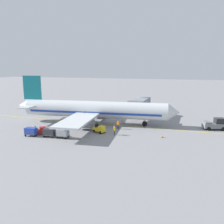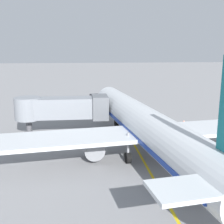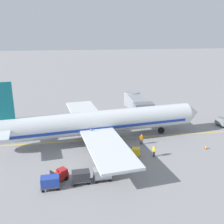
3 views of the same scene
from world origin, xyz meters
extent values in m
plane|color=gray|center=(0.00, 0.00, 0.00)|extent=(400.00, 400.00, 0.00)
cube|color=gold|center=(0.00, 0.00, 0.00)|extent=(0.24, 80.00, 0.01)
cylinder|color=silver|center=(0.37, 0.35, 3.29)|extent=(7.85, 32.21, 3.70)
cube|color=#193899|center=(0.37, 0.35, 2.82)|extent=(7.55, 29.68, 0.44)
cone|color=silver|center=(-1.87, 17.40, 3.29)|extent=(3.91, 2.85, 3.63)
cone|color=silver|center=(2.65, -16.90, 3.58)|extent=(3.48, 3.19, 3.14)
cube|color=black|center=(-1.64, 15.62, 3.93)|extent=(2.89, 1.45, 0.60)
cube|color=silver|center=(0.51, -0.64, 2.64)|extent=(30.42, 9.08, 0.36)
cylinder|color=gray|center=(-5.05, -0.57, 1.39)|extent=(2.40, 3.43, 2.00)
cylinder|color=gray|center=(5.85, 0.87, 1.39)|extent=(2.40, 3.43, 2.00)
cube|color=#14707A|center=(2.34, -14.52, 7.88)|extent=(0.89, 4.40, 5.50)
cube|color=silver|center=(2.31, -14.32, 3.84)|extent=(10.25, 3.88, 0.24)
cylinder|color=black|center=(-1.09, 11.45, 0.55)|extent=(0.59, 1.15, 1.10)
cylinder|color=gray|center=(-1.09, 11.45, 2.10)|extent=(0.24, 0.24, 2.00)
cylinder|color=black|center=(-1.64, -1.93, 0.55)|extent=(0.59, 1.15, 1.10)
cylinder|color=gray|center=(-1.64, -1.93, 2.10)|extent=(0.24, 0.24, 2.00)
cylinder|color=black|center=(2.92, -1.33, 0.55)|extent=(0.59, 1.15, 1.10)
cylinder|color=gray|center=(2.92, -1.33, 2.10)|extent=(0.24, 0.24, 2.00)
cube|color=gray|center=(-7.82, 8.81, 3.49)|extent=(10.03, 2.80, 2.60)
cube|color=slate|center=(-3.61, 8.81, 3.49)|extent=(2.00, 3.50, 2.99)
cylinder|color=gray|center=(-12.84, 8.81, 3.49)|extent=(3.36, 3.36, 2.86)
cylinder|color=#4C4C51|center=(-12.84, 8.81, 1.09)|extent=(0.70, 0.70, 2.19)
cube|color=#38383A|center=(-12.84, 8.81, 0.08)|extent=(1.80, 1.80, 0.16)
cube|color=slate|center=(-3.05, 25.43, 0.85)|extent=(3.39, 4.85, 0.90)
cube|color=black|center=(-3.34, 26.38, 1.85)|extent=(2.12, 2.25, 1.10)
cube|color=slate|center=(-2.60, 23.96, 1.48)|extent=(2.11, 1.60, 0.36)
cylinder|color=black|center=(-1.74, 24.34, 0.40)|extent=(0.57, 0.87, 0.80)
cylinder|color=black|center=(-3.53, 23.79, 0.40)|extent=(0.57, 0.87, 0.80)
cylinder|color=black|center=(-2.58, 27.07, 0.40)|extent=(0.57, 0.87, 0.80)
cylinder|color=black|center=(-4.37, 26.53, 0.40)|extent=(0.57, 0.87, 0.80)
cube|color=#B21E1E|center=(11.78, -6.16, 0.63)|extent=(2.43, 2.73, 0.70)
cube|color=#B21E1E|center=(11.38, -5.60, 1.20)|extent=(1.44, 1.45, 0.44)
cube|color=black|center=(12.18, -6.72, 1.30)|extent=(0.78, 0.62, 0.64)
cylinder|color=black|center=(11.71, -6.06, 1.28)|extent=(0.22, 0.26, 0.54)
cylinder|color=black|center=(10.84, -5.76, 0.28)|extent=(0.49, 0.57, 0.56)
cylinder|color=black|center=(11.72, -5.13, 0.28)|extent=(0.49, 0.57, 0.56)
cylinder|color=black|center=(11.85, -7.19, 0.28)|extent=(0.49, 0.57, 0.56)
cylinder|color=black|center=(12.73, -6.56, 0.28)|extent=(0.49, 0.57, 0.56)
cube|color=gold|center=(6.83, 4.10, 0.63)|extent=(2.09, 2.77, 0.70)
cube|color=gold|center=(7.10, 4.73, 1.20)|extent=(1.35, 1.37, 0.44)
cube|color=black|center=(6.56, 3.47, 1.30)|extent=(0.83, 0.48, 0.64)
cylinder|color=black|center=(6.88, 4.22, 1.28)|extent=(0.18, 0.27, 0.54)
cylinder|color=black|center=(6.68, 5.12, 0.28)|extent=(0.41, 0.59, 0.56)
cylinder|color=black|center=(7.67, 4.69, 0.28)|extent=(0.41, 0.59, 0.56)
cylinder|color=black|center=(5.99, 3.51, 0.28)|extent=(0.41, 0.59, 0.56)
cylinder|color=black|center=(6.98, 3.08, 0.28)|extent=(0.41, 0.59, 0.56)
cube|color=#4C4C51|center=(12.36, -0.73, 0.42)|extent=(1.42, 2.27, 0.12)
cube|color=#999EA3|center=(12.36, -0.73, 1.03)|extent=(1.35, 2.16, 1.10)
cylinder|color=#4C4C51|center=(12.28, 0.71, 0.41)|extent=(0.11, 0.70, 0.07)
cylinder|color=black|center=(11.76, 0.06, 0.18)|extent=(0.14, 0.37, 0.36)
cylinder|color=black|center=(12.86, 0.12, 0.18)|extent=(0.14, 0.37, 0.36)
cylinder|color=black|center=(11.86, -1.59, 0.18)|extent=(0.14, 0.37, 0.36)
cylinder|color=black|center=(12.96, -1.53, 0.18)|extent=(0.14, 0.37, 0.36)
cube|color=#4C4C51|center=(12.60, -3.35, 0.42)|extent=(1.42, 2.27, 0.12)
cube|color=#2D2D33|center=(12.60, -3.35, 1.03)|extent=(1.35, 2.16, 1.10)
cylinder|color=#4C4C51|center=(12.51, -1.91, 0.41)|extent=(0.11, 0.70, 0.07)
cylinder|color=black|center=(12.00, -2.56, 0.18)|extent=(0.14, 0.37, 0.36)
cylinder|color=black|center=(13.10, -2.50, 0.18)|extent=(0.14, 0.37, 0.36)
cylinder|color=black|center=(12.09, -4.21, 0.18)|extent=(0.14, 0.37, 0.36)
cylinder|color=black|center=(13.20, -4.14, 0.18)|extent=(0.14, 0.37, 0.36)
cube|color=#4C4C51|center=(13.23, -6.92, 0.42)|extent=(1.42, 2.27, 0.12)
cube|color=#233D9E|center=(13.23, -6.92, 1.03)|extent=(1.35, 2.16, 1.10)
cylinder|color=#4C4C51|center=(13.14, -5.47, 0.41)|extent=(0.11, 0.70, 0.07)
cylinder|color=black|center=(12.63, -6.13, 0.18)|extent=(0.14, 0.37, 0.36)
cylinder|color=black|center=(13.73, -6.06, 0.18)|extent=(0.14, 0.37, 0.36)
cylinder|color=black|center=(12.72, -7.77, 0.18)|extent=(0.14, 0.37, 0.36)
cylinder|color=black|center=(13.83, -7.71, 0.18)|extent=(0.14, 0.37, 0.36)
cylinder|color=#232328|center=(7.46, 7.45, 0.42)|extent=(0.15, 0.15, 0.85)
cylinder|color=#232328|center=(7.28, 7.37, 0.42)|extent=(0.15, 0.15, 0.85)
cube|color=yellow|center=(7.37, 7.41, 1.15)|extent=(0.44, 0.37, 0.60)
cylinder|color=yellow|center=(7.60, 7.51, 1.10)|extent=(0.24, 0.17, 0.57)
cylinder|color=yellow|center=(7.14, 7.31, 1.10)|extent=(0.24, 0.17, 0.57)
sphere|color=beige|center=(7.37, 7.41, 1.58)|extent=(0.22, 0.22, 0.22)
cube|color=red|center=(7.37, 7.41, 1.60)|extent=(0.27, 0.18, 0.10)
cylinder|color=#232328|center=(3.00, 6.82, 0.42)|extent=(0.15, 0.15, 0.85)
cylinder|color=#232328|center=(2.96, 6.63, 0.42)|extent=(0.15, 0.15, 0.85)
cube|color=orange|center=(2.98, 6.73, 1.15)|extent=(0.31, 0.42, 0.60)
cylinder|color=orange|center=(3.02, 6.97, 1.10)|extent=(0.13, 0.24, 0.57)
cylinder|color=orange|center=(2.93, 6.48, 1.10)|extent=(0.13, 0.24, 0.57)
sphere|color=beige|center=(2.98, 6.73, 1.58)|extent=(0.22, 0.22, 0.22)
cube|color=red|center=(2.98, 6.73, 1.60)|extent=(0.13, 0.27, 0.10)
cube|color=black|center=(6.18, 16.18, 0.02)|extent=(0.36, 0.36, 0.04)
cone|color=orange|center=(6.18, 16.18, 0.32)|extent=(0.30, 0.30, 0.55)
cylinder|color=white|center=(6.18, 16.18, 0.34)|extent=(0.21, 0.21, 0.06)
camera|label=1|loc=(48.13, 21.23, 12.66)|focal=37.94mm
camera|label=2|loc=(-6.07, -27.79, 10.96)|focal=45.82mm
camera|label=3|loc=(40.21, -4.01, 17.69)|focal=41.89mm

